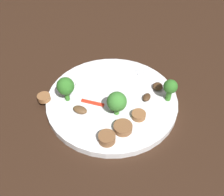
{
  "coord_description": "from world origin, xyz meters",
  "views": [
    {
      "loc": [
        -0.25,
        -0.29,
        0.4
      ],
      "look_at": [
        0.0,
        0.0,
        0.01
      ],
      "focal_mm": 41.44,
      "sensor_mm": 36.0,
      "label": 1
    }
  ],
  "objects_px": {
    "mushroom_0": "(147,97)",
    "pepper_strip_1": "(65,85)",
    "fork": "(120,76)",
    "mushroom_1": "(158,86)",
    "sausage_slice_0": "(123,128)",
    "sausage_slice_2": "(44,98)",
    "broccoli_floret_0": "(170,88)",
    "sausage_slice_3": "(139,115)",
    "plate": "(112,100)",
    "mushroom_2": "(80,110)",
    "broccoli_floret_1": "(117,102)",
    "broccoli_floret_2": "(66,87)",
    "pepper_strip_0": "(93,103)",
    "sausage_slice_1": "(107,138)"
  },
  "relations": [
    {
      "from": "sausage_slice_1",
      "to": "sausage_slice_2",
      "type": "xyz_separation_m",
      "value": [
        -0.03,
        0.17,
        -0.0
      ]
    },
    {
      "from": "broccoli_floret_1",
      "to": "sausage_slice_0",
      "type": "xyz_separation_m",
      "value": [
        -0.02,
        -0.04,
        -0.03
      ]
    },
    {
      "from": "broccoli_floret_0",
      "to": "mushroom_0",
      "type": "relative_size",
      "value": 2.15
    },
    {
      "from": "sausage_slice_0",
      "to": "sausage_slice_2",
      "type": "xyz_separation_m",
      "value": [
        -0.07,
        0.17,
        -0.0
      ]
    },
    {
      "from": "sausage_slice_1",
      "to": "sausage_slice_3",
      "type": "xyz_separation_m",
      "value": [
        0.08,
        0.0,
        -0.0
      ]
    },
    {
      "from": "fork",
      "to": "sausage_slice_0",
      "type": "relative_size",
      "value": 4.73
    },
    {
      "from": "broccoli_floret_2",
      "to": "pepper_strip_1",
      "type": "bearing_deg",
      "value": 64.27
    },
    {
      "from": "sausage_slice_2",
      "to": "sausage_slice_3",
      "type": "distance_m",
      "value": 0.2
    },
    {
      "from": "broccoli_floret_0",
      "to": "broccoli_floret_1",
      "type": "xyz_separation_m",
      "value": [
        -0.11,
        0.04,
        -0.0
      ]
    },
    {
      "from": "sausage_slice_2",
      "to": "broccoli_floret_0",
      "type": "bearing_deg",
      "value": -40.31
    },
    {
      "from": "broccoli_floret_0",
      "to": "sausage_slice_0",
      "type": "relative_size",
      "value": 1.43
    },
    {
      "from": "sausage_slice_0",
      "to": "broccoli_floret_2",
      "type": "bearing_deg",
      "value": 104.39
    },
    {
      "from": "sausage_slice_2",
      "to": "mushroom_2",
      "type": "relative_size",
      "value": 0.89
    },
    {
      "from": "broccoli_floret_1",
      "to": "sausage_slice_1",
      "type": "height_order",
      "value": "broccoli_floret_1"
    },
    {
      "from": "plate",
      "to": "sausage_slice_2",
      "type": "distance_m",
      "value": 0.14
    },
    {
      "from": "broccoli_floret_2",
      "to": "broccoli_floret_1",
      "type": "bearing_deg",
      "value": -61.02
    },
    {
      "from": "pepper_strip_0",
      "to": "broccoli_floret_2",
      "type": "bearing_deg",
      "value": 127.17
    },
    {
      "from": "plate",
      "to": "fork",
      "type": "xyz_separation_m",
      "value": [
        0.06,
        0.04,
        0.01
      ]
    },
    {
      "from": "sausage_slice_1",
      "to": "mushroom_0",
      "type": "xyz_separation_m",
      "value": [
        0.13,
        0.03,
        -0.0
      ]
    },
    {
      "from": "broccoli_floret_1",
      "to": "mushroom_2",
      "type": "bearing_deg",
      "value": 136.28
    },
    {
      "from": "fork",
      "to": "mushroom_1",
      "type": "height_order",
      "value": "mushroom_1"
    },
    {
      "from": "broccoli_floret_2",
      "to": "mushroom_2",
      "type": "xyz_separation_m",
      "value": [
        0.0,
        -0.05,
        -0.03
      ]
    },
    {
      "from": "fork",
      "to": "mushroom_2",
      "type": "xyz_separation_m",
      "value": [
        -0.13,
        -0.03,
        0.0
      ]
    },
    {
      "from": "broccoli_floret_2",
      "to": "sausage_slice_1",
      "type": "relative_size",
      "value": 1.79
    },
    {
      "from": "broccoli_floret_0",
      "to": "fork",
      "type": "bearing_deg",
      "value": 102.65
    },
    {
      "from": "broccoli_floret_2",
      "to": "mushroom_0",
      "type": "xyz_separation_m",
      "value": [
        0.13,
        -0.11,
        -0.03
      ]
    },
    {
      "from": "sausage_slice_3",
      "to": "fork",
      "type": "bearing_deg",
      "value": 64.74
    },
    {
      "from": "fork",
      "to": "broccoli_floret_1",
      "type": "distance_m",
      "value": 0.12
    },
    {
      "from": "sausage_slice_0",
      "to": "broccoli_floret_0",
      "type": "bearing_deg",
      "value": -0.66
    },
    {
      "from": "broccoli_floret_1",
      "to": "pepper_strip_0",
      "type": "height_order",
      "value": "broccoli_floret_1"
    },
    {
      "from": "sausage_slice_2",
      "to": "mushroom_0",
      "type": "distance_m",
      "value": 0.22
    },
    {
      "from": "mushroom_0",
      "to": "pepper_strip_1",
      "type": "height_order",
      "value": "mushroom_0"
    },
    {
      "from": "broccoli_floret_0",
      "to": "sausage_slice_1",
      "type": "relative_size",
      "value": 1.62
    },
    {
      "from": "sausage_slice_3",
      "to": "mushroom_2",
      "type": "height_order",
      "value": "same"
    },
    {
      "from": "broccoli_floret_2",
      "to": "pepper_strip_0",
      "type": "xyz_separation_m",
      "value": [
        0.03,
        -0.04,
        -0.03
      ]
    },
    {
      "from": "sausage_slice_3",
      "to": "plate",
      "type": "bearing_deg",
      "value": 94.05
    },
    {
      "from": "pepper_strip_0",
      "to": "broccoli_floret_1",
      "type": "bearing_deg",
      "value": -68.98
    },
    {
      "from": "sausage_slice_3",
      "to": "mushroom_0",
      "type": "distance_m",
      "value": 0.05
    },
    {
      "from": "broccoli_floret_1",
      "to": "sausage_slice_2",
      "type": "relative_size",
      "value": 1.96
    },
    {
      "from": "sausage_slice_0",
      "to": "sausage_slice_2",
      "type": "bearing_deg",
      "value": 113.36
    },
    {
      "from": "mushroom_1",
      "to": "pepper_strip_1",
      "type": "height_order",
      "value": "mushroom_1"
    },
    {
      "from": "broccoli_floret_1",
      "to": "mushroom_1",
      "type": "bearing_deg",
      "value": -1.73
    },
    {
      "from": "broccoli_floret_2",
      "to": "mushroom_2",
      "type": "distance_m",
      "value": 0.06
    },
    {
      "from": "plate",
      "to": "sausage_slice_1",
      "type": "distance_m",
      "value": 0.11
    },
    {
      "from": "plate",
      "to": "mushroom_0",
      "type": "bearing_deg",
      "value": -42.67
    },
    {
      "from": "broccoli_floret_0",
      "to": "sausage_slice_1",
      "type": "bearing_deg",
      "value": 179.38
    },
    {
      "from": "mushroom_1",
      "to": "mushroom_2",
      "type": "relative_size",
      "value": 0.74
    },
    {
      "from": "broccoli_floret_1",
      "to": "sausage_slice_2",
      "type": "xyz_separation_m",
      "value": [
        -0.09,
        0.13,
        -0.03
      ]
    },
    {
      "from": "sausage_slice_3",
      "to": "broccoli_floret_1",
      "type": "bearing_deg",
      "value": 126.1
    },
    {
      "from": "pepper_strip_0",
      "to": "pepper_strip_1",
      "type": "xyz_separation_m",
      "value": [
        -0.01,
        0.08,
        -0.0
      ]
    }
  ]
}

